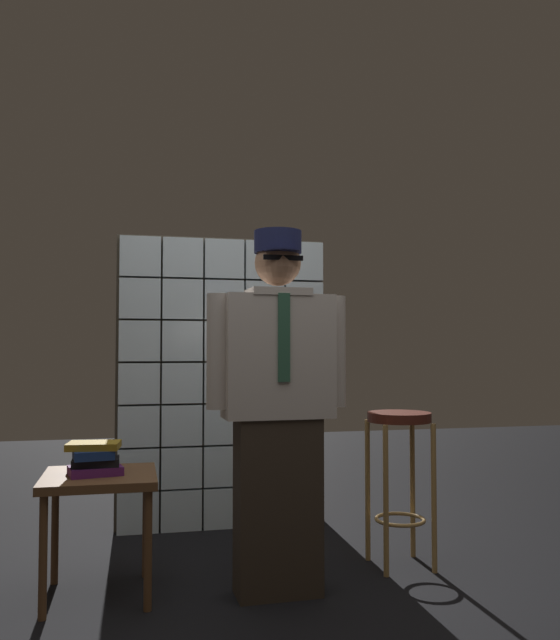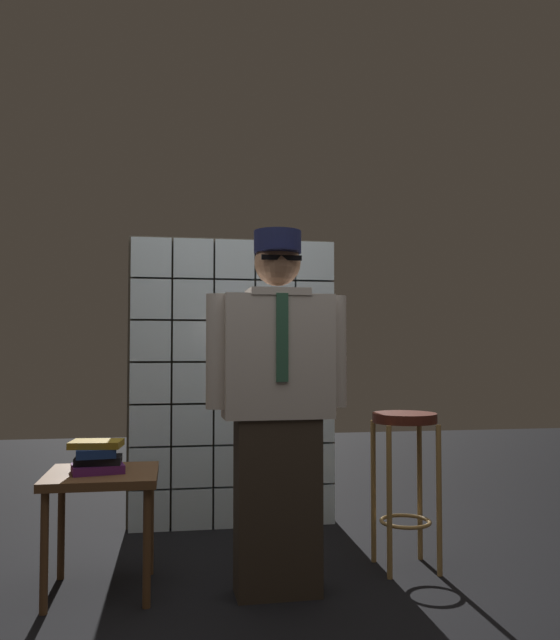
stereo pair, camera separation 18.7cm
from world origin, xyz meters
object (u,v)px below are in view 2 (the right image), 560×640
standing_person (277,403)px  bar_stool (405,453)px  book_stack (97,457)px  side_table (102,488)px

standing_person → bar_stool: bearing=17.3°
book_stack → bar_stool: bearing=3.9°
bar_stool → side_table: 1.55m
standing_person → bar_stool: size_ratio=2.11×
standing_person → bar_stool: standing_person is taller
side_table → book_stack: (-0.02, -0.02, 0.15)m
standing_person → bar_stool: 0.82m
standing_person → book_stack: size_ratio=6.42×
standing_person → book_stack: standing_person is taller
side_table → standing_person: bearing=-11.0°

